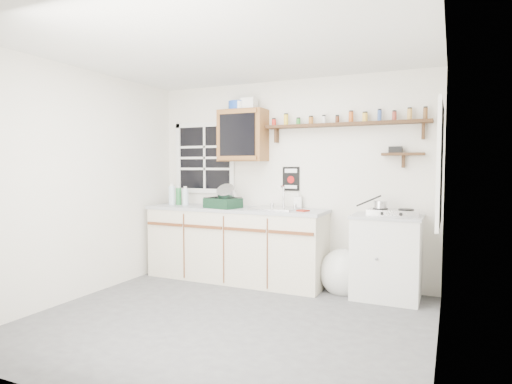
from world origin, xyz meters
TOP-DOWN VIEW (x-y plane):
  - room at (0.00, 0.00)m, footprint 3.64×3.24m
  - main_cabinet at (-0.58, 1.30)m, footprint 2.31×0.63m
  - right_cabinet at (1.25, 1.32)m, footprint 0.73×0.57m
  - sink at (-0.05, 1.30)m, footprint 0.52×0.44m
  - upper_cabinet at (-0.55, 1.44)m, footprint 0.60×0.32m
  - upper_cabinet_clutter at (-0.57, 1.44)m, footprint 0.37×0.24m
  - spice_shelf at (0.73, 1.51)m, footprint 1.91×0.18m
  - secondary_shelf at (1.36, 1.52)m, footprint 0.45×0.16m
  - warning_sign at (0.05, 1.59)m, footprint 0.22×0.02m
  - window_back at (-1.20, 1.59)m, footprint 0.93×0.03m
  - window_right at (1.79, 0.55)m, footprint 0.03×0.78m
  - water_bottles at (-1.45, 1.30)m, footprint 0.29×0.12m
  - dish_rack at (-0.68, 1.19)m, footprint 0.46×0.39m
  - soap_bottle at (0.16, 1.52)m, footprint 0.12×0.12m
  - rag at (0.33, 1.22)m, footprint 0.15×0.14m
  - hotplate at (1.31, 1.31)m, footprint 0.54×0.30m
  - saucepan at (1.17, 1.31)m, footprint 0.34×0.15m
  - trash_bag at (0.77, 1.33)m, footprint 0.47×0.43m

SIDE VIEW (x-z plane):
  - trash_bag at x=0.77m, z-range -0.04..0.50m
  - right_cabinet at x=1.25m, z-range 0.00..0.91m
  - main_cabinet at x=-0.58m, z-range 0.00..0.92m
  - rag at x=0.33m, z-range 0.92..0.94m
  - sink at x=-0.05m, z-range 0.79..1.08m
  - hotplate at x=1.31m, z-range 0.91..0.98m
  - dish_rack at x=-0.68m, z-range 0.87..1.17m
  - saucepan at x=1.17m, z-range 0.95..1.09m
  - soap_bottle at x=0.16m, z-range 0.92..1.13m
  - water_bottles at x=-1.45m, z-range 0.90..1.19m
  - room at x=0.00m, z-range -0.02..2.52m
  - warning_sign at x=0.05m, z-range 1.13..1.43m
  - window_right at x=1.79m, z-range 0.91..1.99m
  - window_back at x=-1.20m, z-range 1.06..2.04m
  - secondary_shelf at x=1.36m, z-range 1.46..1.69m
  - upper_cabinet at x=-0.55m, z-range 1.50..2.15m
  - spice_shelf at x=0.73m, z-range 1.75..2.11m
  - upper_cabinet_clutter at x=-0.57m, z-range 2.14..2.28m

